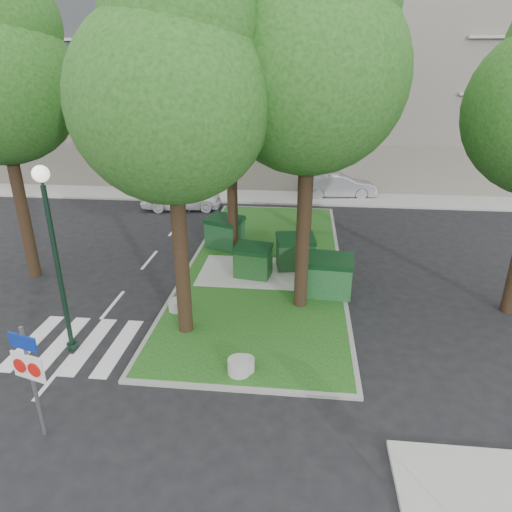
# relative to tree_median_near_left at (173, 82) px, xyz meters

# --- Properties ---
(ground) EXTENTS (120.00, 120.00, 0.00)m
(ground) POSITION_rel_tree_median_near_left_xyz_m (1.41, -2.56, -7.32)
(ground) COLOR black
(ground) RESTS_ON ground
(median_island) EXTENTS (6.00, 16.00, 0.12)m
(median_island) POSITION_rel_tree_median_near_left_xyz_m (1.91, 5.44, -7.26)
(median_island) COLOR #154513
(median_island) RESTS_ON ground
(median_kerb) EXTENTS (6.30, 16.30, 0.10)m
(median_kerb) POSITION_rel_tree_median_near_left_xyz_m (1.91, 5.44, -7.27)
(median_kerb) COLOR gray
(median_kerb) RESTS_ON ground
(building_sidewalk) EXTENTS (42.00, 3.00, 0.12)m
(building_sidewalk) POSITION_rel_tree_median_near_left_xyz_m (1.41, 15.94, -7.26)
(building_sidewalk) COLOR #999993
(building_sidewalk) RESTS_ON ground
(zebra_crossing) EXTENTS (5.00, 3.00, 0.01)m
(zebra_crossing) POSITION_rel_tree_median_near_left_xyz_m (-2.34, -1.06, -7.31)
(zebra_crossing) COLOR silver
(zebra_crossing) RESTS_ON ground
(apartment_building) EXTENTS (41.00, 12.00, 16.00)m
(apartment_building) POSITION_rel_tree_median_near_left_xyz_m (1.41, 23.44, 0.68)
(apartment_building) COLOR beige
(apartment_building) RESTS_ON ground
(tree_median_near_left) EXTENTS (5.20, 5.20, 10.53)m
(tree_median_near_left) POSITION_rel_tree_median_near_left_xyz_m (0.00, 0.00, 0.00)
(tree_median_near_left) COLOR black
(tree_median_near_left) RESTS_ON ground
(tree_median_near_right) EXTENTS (5.60, 5.60, 11.46)m
(tree_median_near_right) POSITION_rel_tree_median_near_left_xyz_m (3.50, 2.00, 0.67)
(tree_median_near_right) COLOR black
(tree_median_near_right) RESTS_ON ground
(tree_median_mid) EXTENTS (4.80, 4.80, 9.99)m
(tree_median_mid) POSITION_rel_tree_median_near_left_xyz_m (0.50, 6.50, -0.34)
(tree_median_mid) COLOR black
(tree_median_mid) RESTS_ON ground
(tree_median_far) EXTENTS (5.80, 5.80, 11.93)m
(tree_median_far) POSITION_rel_tree_median_near_left_xyz_m (3.70, 9.50, 1.00)
(tree_median_far) COLOR black
(tree_median_far) RESTS_ON ground
(dumpster_a) EXTENTS (1.89, 1.66, 1.47)m
(dumpster_a) POSITION_rel_tree_median_near_left_xyz_m (-0.05, 6.98, -6.49)
(dumpster_a) COLOR #0F3919
(dumpster_a) RESTS_ON median_island
(dumpster_b) EXTENTS (1.53, 1.19, 1.29)m
(dumpster_b) POSITION_rel_tree_median_near_left_xyz_m (1.55, 4.08, -6.58)
(dumpster_b) COLOR #103711
(dumpster_b) RESTS_ON median_island
(dumpster_c) EXTENTS (1.67, 1.30, 1.40)m
(dumpster_c) POSITION_rel_tree_median_near_left_xyz_m (3.15, 5.04, -6.53)
(dumpster_c) COLOR #103514
(dumpster_c) RESTS_ON median_island
(dumpster_d) EXTENTS (1.67, 1.23, 1.48)m
(dumpster_d) POSITION_rel_tree_median_near_left_xyz_m (4.41, 2.83, -6.49)
(dumpster_d) COLOR #164920
(dumpster_d) RESTS_ON median_island
(bollard_left) EXTENTS (0.54, 0.54, 0.38)m
(bollard_left) POSITION_rel_tree_median_near_left_xyz_m (-0.69, 1.07, -7.01)
(bollard_left) COLOR #A6A6A1
(bollard_left) RESTS_ON median_island
(bollard_right) EXTENTS (0.60, 0.60, 0.43)m
(bollard_right) POSITION_rel_tree_median_near_left_xyz_m (1.86, -2.06, -6.98)
(bollard_right) COLOR #9C9B97
(bollard_right) RESTS_ON median_island
(bollard_mid) EXTENTS (0.51, 0.51, 0.36)m
(bollard_mid) POSITION_rel_tree_median_near_left_xyz_m (2.00, -1.92, -7.02)
(bollard_mid) COLOR #9B9A96
(bollard_mid) RESTS_ON median_island
(litter_bin) EXTENTS (0.45, 0.45, 0.79)m
(litter_bin) POSITION_rel_tree_median_near_left_xyz_m (3.26, 5.71, -6.80)
(litter_bin) COLOR gold
(litter_bin) RESTS_ON median_island
(street_lamp) EXTENTS (0.43, 0.43, 5.41)m
(street_lamp) POSITION_rel_tree_median_near_left_xyz_m (-3.20, -1.28, -3.91)
(street_lamp) COLOR black
(street_lamp) RESTS_ON ground
(traffic_sign_pole) EXTENTS (0.82, 0.28, 2.80)m
(traffic_sign_pole) POSITION_rel_tree_median_near_left_xyz_m (-2.23, -4.56, -5.52)
(traffic_sign_pole) COLOR slate
(traffic_sign_pole) RESTS_ON ground
(car_white) EXTENTS (4.74, 2.37, 1.55)m
(car_white) POSITION_rel_tree_median_near_left_xyz_m (-3.62, 13.01, -6.54)
(car_white) COLOR silver
(car_white) RESTS_ON ground
(car_silver) EXTENTS (4.77, 2.17, 1.52)m
(car_silver) POSITION_rel_tree_median_near_left_xyz_m (5.55, 16.63, -6.56)
(car_silver) COLOR #94959B
(car_silver) RESTS_ON ground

